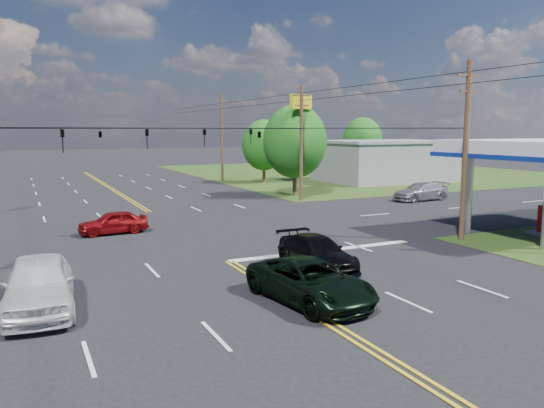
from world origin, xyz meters
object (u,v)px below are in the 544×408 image
tree_right_a (295,142)px  pickup_dkgreen (310,281)px  tree_far_r (363,140)px  pole_right_far (222,136)px  pole_ne (301,142)px  pickup_white (39,284)px  pole_se (466,149)px  suv_black (317,252)px  tree_right_b (264,145)px  retail_ne (384,162)px

tree_right_a → pickup_dkgreen: 30.02m
tree_right_a → tree_far_r: (20.00, 18.00, -0.33)m
pole_right_far → pickup_dkgreen: 44.51m
pole_ne → pickup_dkgreen: bearing=-118.0°
pickup_white → pole_se: bearing=10.8°
pole_se → tree_right_a: size_ratio=1.16×
tree_far_r → suv_black: (-31.00, -40.67, -3.85)m
pole_right_far → tree_right_a: pole_right_far is taller
pole_se → pickup_dkgreen: bearing=-156.3°
pole_right_far → suv_black: (-10.00, -38.67, -4.48)m
pole_ne → pole_right_far: (0.00, 19.00, 0.25)m
pole_right_far → tree_far_r: (21.00, 2.00, -0.62)m
pickup_dkgreen → tree_right_a: bearing=55.0°
pole_ne → tree_right_b: bearing=76.9°
pole_se → pole_right_far: (0.00, 37.00, 0.25)m
tree_right_b → pole_ne: bearing=-103.1°
retail_ne → tree_right_a: bearing=-153.4°
tree_right_a → tree_far_r: bearing=42.0°
pole_se → tree_right_b: size_ratio=1.34×
pole_se → tree_far_r: 44.30m
suv_black → pickup_white: pickup_white is taller
retail_ne → suv_black: retail_ne is taller
pole_right_far → tree_far_r: size_ratio=1.31×
pickup_dkgreen → pole_ne: bearing=54.0°
pole_ne → pickup_dkgreen: pole_ne is taller
pole_right_far → tree_right_a: (1.00, -16.00, -0.30)m
tree_right_b → pickup_white: size_ratio=1.33×
pole_se → tree_right_b: pole_se is taller
retail_ne → pole_right_far: size_ratio=1.40×
tree_right_b → pickup_dkgreen: 41.83m
pole_right_far → pickup_dkgreen: pole_right_far is taller
suv_black → pole_ne: bearing=63.0°
pole_right_far → tree_right_b: pole_right_far is taller
retail_ne → pole_ne: 20.43m
pole_ne → pickup_dkgreen: size_ratio=1.81×
retail_ne → pole_ne: pole_ne is taller
tree_far_r → suv_black: 51.28m
pole_se → pickup_dkgreen: pole_se is taller
pole_ne → pickup_white: 29.57m
retail_ne → pickup_white: (-37.97, -31.45, -1.29)m
pickup_dkgreen → tree_right_b: bearing=59.4°
pole_right_far → tree_right_b: (3.50, -4.00, -0.95)m
retail_ne → tree_right_a: tree_right_a is taller
pole_ne → tree_right_b: 15.42m
tree_right_a → pickup_white: size_ratio=1.53×
pole_se → pole_right_far: pole_right_far is taller
pole_se → tree_right_b: (3.50, 33.00, -0.70)m
suv_black → tree_right_a: bearing=64.1°
pole_right_far → pole_ne: bearing=-90.0°
tree_right_b → pickup_dkgreen: tree_right_b is taller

